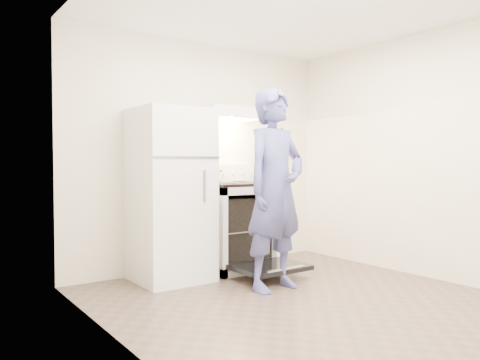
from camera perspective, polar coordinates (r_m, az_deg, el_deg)
name	(u,v)px	position (r m, az deg, el deg)	size (l,w,h in m)	color
floor	(316,305)	(4.01, 9.23, -14.84)	(3.60, 3.60, 0.00)	brown
back_wall	(202,156)	(5.27, -4.62, 2.98)	(3.20, 0.02, 2.50)	#F0E4CC
refrigerator	(170,195)	(4.69, -8.50, -1.81)	(0.70, 0.70, 1.70)	silver
stove_body	(236,227)	(5.17, -0.54, -5.78)	(0.76, 0.65, 0.92)	silver
cooktop	(236,184)	(5.12, -0.54, -0.51)	(0.76, 0.65, 0.03)	black
backsplash	(221,173)	(5.36, -2.29, 0.83)	(0.76, 0.07, 0.20)	silver
oven_door	(270,267)	(4.76, 3.65, -10.56)	(0.70, 0.54, 0.04)	black
oven_rack	(236,229)	(5.17, -0.54, -6.00)	(0.60, 0.52, 0.01)	slate
range_hood	(232,114)	(5.21, -1.02, 8.06)	(0.76, 0.50, 0.12)	silver
knife_strip	(275,132)	(5.88, 4.31, 5.80)	(0.40, 0.02, 0.03)	black
pizza_stone	(232,228)	(5.14, -1.00, -5.89)	(0.36, 0.36, 0.02)	#91714F
tea_kettle	(212,170)	(5.05, -3.46, 1.19)	(0.23, 0.19, 0.28)	silver
utensil_jar	(268,174)	(5.15, 3.45, 0.72)	(0.09, 0.09, 0.13)	silver
person	(275,189)	(4.31, 4.34, -1.13)	(0.67, 0.44, 1.85)	navy
dutch_oven	(276,181)	(4.59, 4.43, -0.18)	(0.36, 0.29, 0.24)	red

